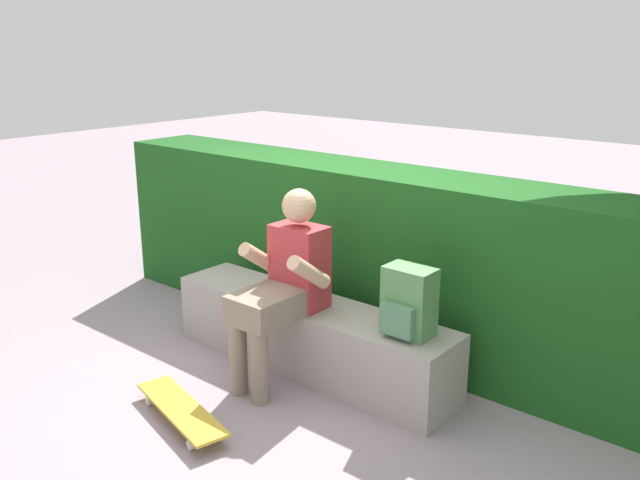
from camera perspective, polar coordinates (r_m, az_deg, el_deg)
name	(u,v)px	position (r m, az deg, el deg)	size (l,w,h in m)	color
ground_plane	(281,384)	(4.35, -3.33, -11.93)	(24.00, 24.00, 0.00)	gray
bench_main	(310,336)	(4.44, -0.84, -8.03)	(2.04, 0.44, 0.45)	#9E978D
person_skater	(284,282)	(4.15, -3.06, -3.50)	(0.49, 0.62, 1.20)	#B73338
skateboard_near_person	(181,410)	(4.00, -11.57, -13.77)	(0.82, 0.39, 0.09)	gold
backpack_on_bench	(408,303)	(3.86, 7.42, -5.24)	(0.28, 0.23, 0.40)	#51894C
hedge_row	(422,267)	(4.57, 8.55, -2.24)	(5.42, 0.59, 1.23)	#19511A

